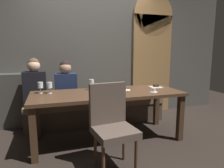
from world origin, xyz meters
The scene contains 15 objects.
ground centered at (0.00, 0.00, 0.00)m, with size 9.00×9.00×0.00m, color black.
back_wall_tiled centered at (0.00, 1.22, 1.50)m, with size 6.00×0.12×3.00m, color #4C4944.
arched_door centered at (1.35, 1.15, 1.36)m, with size 0.90×0.05×2.55m.
back_counter centered at (-1.55, 1.04, 0.47)m, with size 1.10×0.28×0.95m, color #413E3A.
dining_table centered at (0.00, 0.00, 0.65)m, with size 2.20×0.84×0.74m.
banquette_bench centered at (0.00, 0.70, 0.23)m, with size 2.50×0.44×0.45m.
chair_near_side centered at (-0.17, -0.72, 0.56)m, with size 0.49×0.49×0.98m.
diner_redhead centered at (-1.05, 0.70, 0.82)m, with size 0.36×0.24×0.78m.
diner_bearded centered at (-0.55, 0.68, 0.80)m, with size 0.36×0.24×0.73m.
wine_glass_end_left centered at (-0.82, 0.17, 0.85)m, with size 0.08×0.08×0.16m.
wine_glass_near_right centered at (-0.94, 0.21, 0.86)m, with size 0.08×0.08×0.16m.
wine_glass_center_front centered at (-0.19, 0.26, 0.86)m, with size 0.08×0.08×0.16m.
espresso_cup centered at (0.64, -0.21, 0.77)m, with size 0.12×0.12×0.06m.
dessert_plate centered at (0.88, 0.13, 0.75)m, with size 0.19×0.19×0.05m.
folded_napkin centered at (0.31, 0.03, 0.74)m, with size 0.11×0.10×0.01m, color silver.
Camera 1 is at (-0.82, -2.77, 1.34)m, focal length 31.96 mm.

